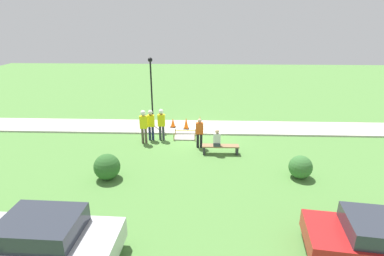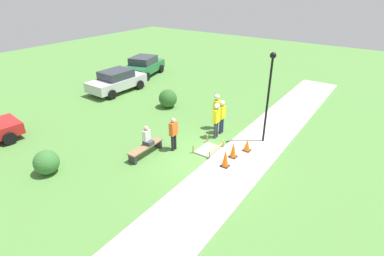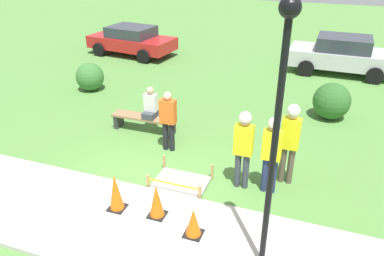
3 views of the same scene
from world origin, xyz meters
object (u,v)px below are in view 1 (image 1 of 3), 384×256
object	(u,v)px
traffic_cone_far_patch	(186,123)
parked_car_silver	(44,240)
parked_car_red	(382,240)
worker_trainee	(144,123)
person_seated_on_bench	(217,139)
worker_supervisor	(151,122)
traffic_cone_near_patch	(200,122)
bystander_in_orange_shirt	(200,132)
park_bench	(220,148)
worker_assistant	(161,122)
lamppost_near	(151,83)
traffic_cone_sidewalk_edge	(173,123)

from	to	relation	value
traffic_cone_far_patch	parked_car_silver	world-z (taller)	parked_car_silver
parked_car_red	worker_trainee	bearing A→B (deg)	-37.60
worker_trainee	parked_car_silver	size ratio (longest dim) A/B	0.46
person_seated_on_bench	worker_supervisor	world-z (taller)	worker_supervisor
traffic_cone_far_patch	worker_trainee	xyz separation A→B (m)	(2.20, 2.18, 0.72)
traffic_cone_near_patch	bystander_in_orange_shirt	distance (m)	2.74
park_bench	parked_car_red	world-z (taller)	parked_car_red
traffic_cone_far_patch	worker_assistant	distance (m)	2.20
traffic_cone_near_patch	lamppost_near	world-z (taller)	lamppost_near
traffic_cone_far_patch	worker_supervisor	world-z (taller)	worker_supervisor
bystander_in_orange_shirt	parked_car_red	distance (m)	9.43
worker_assistant	bystander_in_orange_shirt	xyz separation A→B (m)	(-2.16, 0.98, -0.19)
traffic_cone_far_patch	worker_supervisor	distance (m)	2.61
worker_trainee	parked_car_silver	distance (m)	8.85
worker_assistant	parked_car_red	distance (m)	11.53
parked_car_silver	parked_car_red	distance (m)	9.42
worker_trainee	worker_supervisor	bearing A→B (deg)	-121.91
traffic_cone_sidewalk_edge	parked_car_silver	world-z (taller)	parked_car_silver
traffic_cone_sidewalk_edge	parked_car_silver	bearing A→B (deg)	77.69
traffic_cone_sidewalk_edge	bystander_in_orange_shirt	world-z (taller)	bystander_in_orange_shirt
lamppost_near	parked_car_silver	bearing A→B (deg)	84.30
worker_assistant	parked_car_silver	xyz separation A→B (m)	(2.00, 9.30, -0.33)
worker_assistant	worker_trainee	size ratio (longest dim) A/B	0.96
worker_assistant	lamppost_near	size ratio (longest dim) A/B	0.43
park_bench	worker_supervisor	world-z (taller)	worker_supervisor
lamppost_near	bystander_in_orange_shirt	bearing A→B (deg)	133.92
traffic_cone_sidewalk_edge	worker_trainee	size ratio (longest dim) A/B	0.30
parked_car_silver	traffic_cone_near_patch	bearing A→B (deg)	-108.96
lamppost_near	traffic_cone_far_patch	bearing A→B (deg)	166.82
person_seated_on_bench	bystander_in_orange_shirt	xyz separation A→B (m)	(0.89, -0.80, 0.10)
person_seated_on_bench	worker_assistant	world-z (taller)	worker_assistant
traffic_cone_near_patch	traffic_cone_sidewalk_edge	world-z (taller)	traffic_cone_near_patch
traffic_cone_near_patch	traffic_cone_far_patch	size ratio (longest dim) A/B	1.13
traffic_cone_sidewalk_edge	lamppost_near	bearing A→B (deg)	-10.59
park_bench	lamppost_near	bearing A→B (deg)	-43.42
bystander_in_orange_shirt	parked_car_silver	size ratio (longest dim) A/B	0.39
traffic_cone_sidewalk_edge	person_seated_on_bench	size ratio (longest dim) A/B	0.65
traffic_cone_far_patch	person_seated_on_bench	size ratio (longest dim) A/B	0.80
traffic_cone_near_patch	worker_supervisor	world-z (taller)	worker_supervisor
park_bench	worker_assistant	world-z (taller)	worker_assistant
park_bench	lamppost_near	world-z (taller)	lamppost_near
lamppost_near	parked_car_red	bearing A→B (deg)	126.97
park_bench	parked_car_red	xyz separation A→B (m)	(-4.15, 7.09, 0.38)
worker_assistant	bystander_in_orange_shirt	bearing A→B (deg)	155.63
traffic_cone_far_patch	traffic_cone_near_patch	bearing A→B (deg)	-174.90
park_bench	lamppost_near	size ratio (longest dim) A/B	0.44
traffic_cone_near_patch	bystander_in_orange_shirt	bearing A→B (deg)	90.32
traffic_cone_near_patch	bystander_in_orange_shirt	size ratio (longest dim) A/B	0.49
park_bench	worker_supervisor	distance (m)	4.27
park_bench	person_seated_on_bench	distance (m)	0.52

